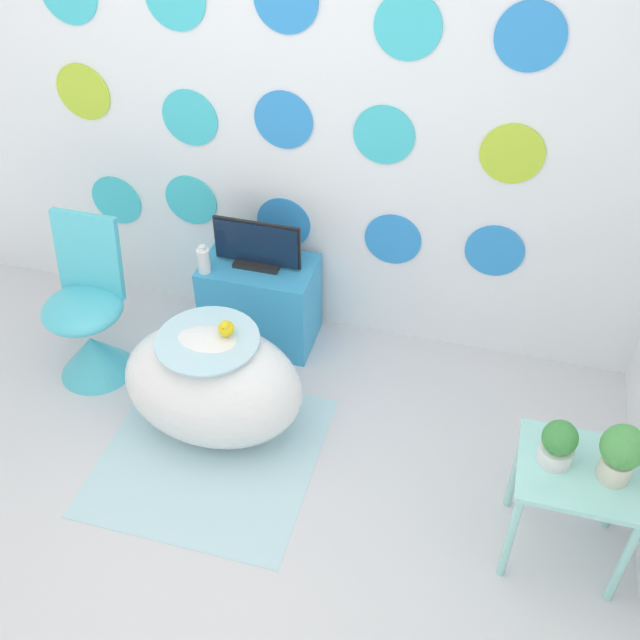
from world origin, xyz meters
The scene contains 12 objects.
ground_plane centered at (0.00, 0.00, 0.00)m, with size 12.00×12.00×0.00m, color silver.
wall_back_dotted centered at (0.00, 1.83, 1.30)m, with size 4.51×0.05×2.60m.
rug centered at (-0.07, 0.77, 0.00)m, with size 0.94×0.95×0.01m.
bathtub centered at (-0.09, 0.93, 0.29)m, with size 0.81×0.54×0.57m.
rubber_duck centered at (-0.01, 0.96, 0.61)m, with size 0.07×0.08×0.08m.
chair centered at (-0.82, 1.15, 0.26)m, with size 0.38×0.38×0.83m.
tv_cabinet centered at (-0.10, 1.60, 0.23)m, with size 0.56×0.35×0.47m.
tv centered at (-0.10, 1.61, 0.57)m, with size 0.44×0.12×0.24m.
vase centered at (-0.33, 1.48, 0.53)m, with size 0.06×0.06×0.15m.
side_table centered at (1.44, 0.69, 0.41)m, with size 0.45×0.39×0.50m.
potted_plant_left centered at (1.34, 0.70, 0.59)m, with size 0.13×0.13×0.19m.
potted_plant_right centered at (1.54, 0.68, 0.63)m, with size 0.16×0.16×0.24m.
Camera 1 is at (0.98, -1.21, 2.62)m, focal length 42.00 mm.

